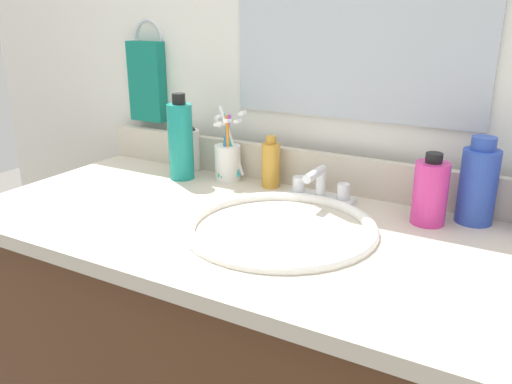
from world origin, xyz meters
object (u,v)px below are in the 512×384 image
Objects in this scene: bottle_shampoo_blue at (478,184)px; bottle_mouthwash_teal at (181,140)px; hand_towel at (147,82)px; bottle_lotion_white at (190,148)px; bottle_oil_amber at (271,164)px; faucet at (319,189)px; bottle_soap_pink at (430,192)px; cup_white_ceramic at (228,159)px.

bottle_mouthwash_teal is at bearing -175.43° from bottle_shampoo_blue.
bottle_mouthwash_teal is at bearing -30.77° from hand_towel.
bottle_mouthwash_teal is (0.03, -0.07, 0.04)m from bottle_lotion_white.
bottle_oil_amber is 0.47m from bottle_shampoo_blue.
bottle_mouthwash_teal reaches higher than faucet.
bottle_oil_amber is at bearing -9.01° from hand_towel.
bottle_oil_amber is 0.39m from bottle_soap_pink.
cup_white_ceramic is at bearing 24.45° from bottle_mouthwash_teal.
bottle_shampoo_blue is 0.70m from bottle_mouthwash_teal.
bottle_shampoo_blue is at bearing 4.57° from bottle_mouthwash_teal.
bottle_lotion_white is at bearing 169.47° from cup_white_ceramic.
bottle_lotion_white reaches higher than faucet.
hand_towel reaches higher than bottle_lotion_white.
hand_towel is 0.85m from bottle_soap_pink.
bottle_mouthwash_teal reaches higher than bottle_oil_amber.
bottle_oil_amber is 0.24m from bottle_mouthwash_teal.
bottle_shampoo_blue is at bearing 0.64° from cup_white_ceramic.
faucet is 0.27m from cup_white_ceramic.
bottle_mouthwash_teal is (0.20, -0.12, -0.12)m from hand_towel.
bottle_lotion_white is 0.89× the size of bottle_soap_pink.
bottle_shampoo_blue is at bearing 7.23° from faucet.
hand_towel is at bearing 165.35° from bottle_lotion_white.
bottle_soap_pink is at bearing -146.70° from bottle_shampoo_blue.
bottle_lotion_white is (0.18, -0.05, -0.16)m from hand_towel.
faucet is 0.15m from bottle_oil_amber.
bottle_oil_amber is at bearing 12.61° from bottle_mouthwash_teal.
hand_towel reaches higher than faucet.
bottle_mouthwash_teal is at bearing -179.72° from bottle_soap_pink.
cup_white_ceramic is (0.31, -0.07, -0.17)m from hand_towel.
bottle_lotion_white is (-0.40, 0.06, 0.03)m from faucet.
bottle_lotion_white is 0.69× the size of cup_white_ceramic.
bottle_shampoo_blue reaches higher than faucet.
bottle_oil_amber is (-0.15, 0.04, 0.03)m from faucet.
bottle_oil_amber is at bearing 172.87° from bottle_soap_pink.
hand_towel reaches higher than bottle_soap_pink.
bottle_soap_pink is at bearing -7.13° from bottle_oil_amber.
bottle_lotion_white is at bearing -14.65° from hand_towel.
cup_white_ceramic reaches higher than bottle_lotion_white.
hand_towel is 0.92m from bottle_shampoo_blue.
faucet is at bearing -172.77° from bottle_shampoo_blue.
bottle_oil_amber is 0.12m from cup_white_ceramic.
hand_towel is at bearing 170.99° from bottle_oil_amber.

